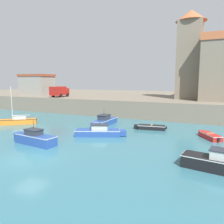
% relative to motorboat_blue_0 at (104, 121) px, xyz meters
% --- Properties ---
extents(ground_plane, '(200.00, 200.00, 0.00)m').
position_rel_motorboat_blue_0_xyz_m(ground_plane, '(0.58, -15.01, -0.56)').
color(ground_plane, teal).
extents(quay_seawall, '(120.00, 40.00, 2.98)m').
position_rel_motorboat_blue_0_xyz_m(quay_seawall, '(0.58, 26.25, 0.93)').
color(quay_seawall, gray).
rests_on(quay_seawall, ground).
extents(motorboat_blue_0, '(1.83, 5.88, 2.43)m').
position_rel_motorboat_blue_0_xyz_m(motorboat_blue_0, '(0.00, 0.00, 0.00)').
color(motorboat_blue_0, '#284C9E').
rests_on(motorboat_blue_0, ground).
extents(motorboat_black_1, '(6.00, 2.44, 2.51)m').
position_rel_motorboat_blue_0_xyz_m(motorboat_black_1, '(15.00, -11.41, 0.05)').
color(motorboat_black_1, black).
rests_on(motorboat_black_1, ground).
extents(motorboat_blue_2, '(5.99, 3.63, 2.24)m').
position_rel_motorboat_blue_0_xyz_m(motorboat_blue_2, '(2.29, -5.92, -0.06)').
color(motorboat_blue_2, '#284C9E').
rests_on(motorboat_blue_2, ground).
extents(sailboat_orange_3, '(5.60, 4.66, 5.59)m').
position_rel_motorboat_blue_0_xyz_m(sailboat_orange_3, '(-12.17, -5.02, -0.09)').
color(sailboat_orange_3, orange).
rests_on(sailboat_orange_3, ground).
extents(dinghy_black_5, '(4.30, 1.79, 0.65)m').
position_rel_motorboat_blue_0_xyz_m(dinghy_black_5, '(6.92, -0.12, -0.25)').
color(dinghy_black_5, black).
rests_on(dinghy_black_5, ground).
extents(motorboat_blue_6, '(5.41, 1.97, 2.45)m').
position_rel_motorboat_blue_0_xyz_m(motorboat_blue_6, '(-2.09, -11.65, 0.05)').
color(motorboat_blue_6, '#284C9E').
rests_on(motorboat_blue_6, ground).
extents(dinghy_red_7, '(2.60, 3.51, 0.65)m').
position_rel_motorboat_blue_0_xyz_m(dinghy_red_7, '(14.07, -1.89, -0.24)').
color(dinghy_red_7, red).
rests_on(dinghy_red_7, ground).
extents(church, '(14.24, 15.87, 16.15)m').
position_rel_motorboat_blue_0_xyz_m(church, '(15.45, 17.91, 8.45)').
color(church, gray).
rests_on(church, quay_seawall).
extents(harbor_shed_near_wharf, '(7.14, 5.10, 4.91)m').
position_rel_motorboat_blue_0_xyz_m(harbor_shed_near_wharf, '(-23.42, 11.66, 4.90)').
color(harbor_shed_near_wharf, gray).
rests_on(harbor_shed_near_wharf, quay_seawall).
extents(truck_on_quay, '(2.23, 4.33, 2.20)m').
position_rel_motorboat_blue_0_xyz_m(truck_on_quay, '(-15.42, 9.65, 3.64)').
color(truck_on_quay, '#AD1E19').
rests_on(truck_on_quay, quay_seawall).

